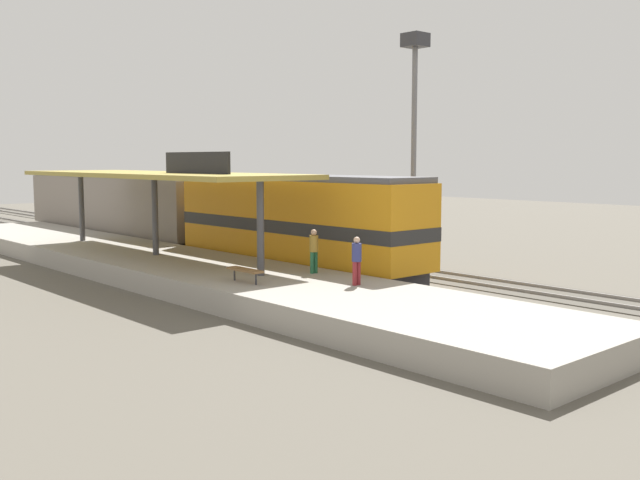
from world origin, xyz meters
name	(u,v)px	position (x,y,z in m)	size (l,w,h in m)	color
ground_plane	(269,261)	(2.00, 0.00, 0.00)	(120.00, 120.00, 0.00)	#5B564C
track_near	(238,264)	(0.00, 0.00, 0.03)	(3.20, 110.00, 0.16)	#4E4941
track_far	(307,256)	(4.60, 0.00, 0.03)	(3.20, 110.00, 0.16)	#4E4941
platform	(156,265)	(-4.60, 0.00, 0.45)	(6.00, 44.00, 0.90)	#9E998E
station_canopy	(155,176)	(-4.60, -0.09, 4.53)	(5.20, 18.00, 4.70)	#47474C
platform_bench	(245,270)	(-6.00, -8.91, 1.34)	(0.44, 1.70, 0.50)	#333338
locomotive	(296,223)	(0.00, -4.57, 2.41)	(2.93, 14.43, 4.44)	#28282D
passenger_carriage_single	(115,206)	(0.00, 13.43, 2.31)	(2.90, 20.00, 4.24)	#28282D
freight_car	(233,214)	(4.60, 7.00, 1.97)	(2.80, 12.00, 3.54)	#28282D
light_mast	(414,99)	(7.80, -4.81, 8.40)	(1.10, 1.10, 11.70)	slate
person_waiting	(314,249)	(-2.74, -8.94, 1.85)	(0.34, 0.34, 1.71)	#23603D
person_walking	(357,258)	(-3.40, -11.95, 1.85)	(0.34, 0.34, 1.71)	maroon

